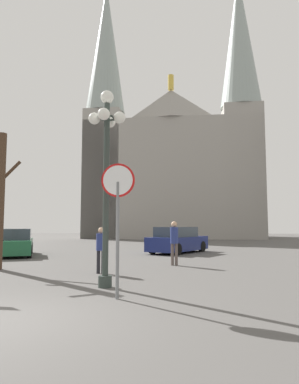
{
  "coord_description": "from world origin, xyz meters",
  "views": [
    {
      "loc": [
        3.29,
        -5.72,
        1.65
      ],
      "look_at": [
        0.43,
        19.88,
        4.06
      ],
      "focal_mm": 32.62,
      "sensor_mm": 36.0,
      "label": 1
    }
  ],
  "objects_px": {
    "pedestrian_walking": "(101,246)",
    "street_lamp": "(106,159)",
    "parked_car_near_navy": "(178,241)",
    "parked_car_far_green": "(15,243)",
    "cathedral": "(173,161)",
    "stop_sign": "(118,203)",
    "pedestrian_standing": "(174,238)"
  },
  "relations": [
    {
      "from": "parked_car_near_navy",
      "to": "pedestrian_walking",
      "type": "relative_size",
      "value": 3.04
    },
    {
      "from": "stop_sign",
      "to": "parked_car_far_green",
      "type": "bearing_deg",
      "value": 127.27
    },
    {
      "from": "pedestrian_standing",
      "to": "cathedral",
      "type": "bearing_deg",
      "value": 92.45
    },
    {
      "from": "cathedral",
      "to": "parked_car_far_green",
      "type": "bearing_deg",
      "value": -105.53
    },
    {
      "from": "parked_car_near_navy",
      "to": "parked_car_far_green",
      "type": "relative_size",
      "value": 1.02
    },
    {
      "from": "parked_car_near_navy",
      "to": "street_lamp",
      "type": "bearing_deg",
      "value": -97.76
    },
    {
      "from": "parked_car_far_green",
      "to": "pedestrian_walking",
      "type": "height_order",
      "value": "pedestrian_walking"
    },
    {
      "from": "street_lamp",
      "to": "parked_car_far_green",
      "type": "xyz_separation_m",
      "value": [
        -7.01,
        8.64,
        -2.77
      ]
    },
    {
      "from": "street_lamp",
      "to": "parked_car_near_navy",
      "type": "height_order",
      "value": "street_lamp"
    },
    {
      "from": "street_lamp",
      "to": "pedestrian_standing",
      "type": "distance_m",
      "value": 5.9
    },
    {
      "from": "pedestrian_walking",
      "to": "street_lamp",
      "type": "bearing_deg",
      "value": -73.22
    },
    {
      "from": "street_lamp",
      "to": "pedestrian_standing",
      "type": "bearing_deg",
      "value": 72.53
    },
    {
      "from": "stop_sign",
      "to": "street_lamp",
      "type": "distance_m",
      "value": 1.99
    },
    {
      "from": "cathedral",
      "to": "pedestrian_standing",
      "type": "bearing_deg",
      "value": -87.55
    },
    {
      "from": "parked_car_far_green",
      "to": "pedestrian_walking",
      "type": "xyz_separation_m",
      "value": [
        6.24,
        -6.08,
        0.26
      ]
    },
    {
      "from": "pedestrian_standing",
      "to": "pedestrian_walking",
      "type": "bearing_deg",
      "value": -132.63
    },
    {
      "from": "cathedral",
      "to": "pedestrian_standing",
      "type": "xyz_separation_m",
      "value": [
        1.28,
        -29.95,
        -8.67
      ]
    },
    {
      "from": "stop_sign",
      "to": "street_lamp",
      "type": "xyz_separation_m",
      "value": [
        -0.61,
        1.38,
        1.3
      ]
    },
    {
      "from": "stop_sign",
      "to": "pedestrian_walking",
      "type": "relative_size",
      "value": 1.96
    },
    {
      "from": "cathedral",
      "to": "pedestrian_standing",
      "type": "distance_m",
      "value": 31.2
    },
    {
      "from": "parked_car_near_navy",
      "to": "pedestrian_walking",
      "type": "distance_m",
      "value": 9.21
    },
    {
      "from": "stop_sign",
      "to": "pedestrian_walking",
      "type": "distance_m",
      "value": 4.34
    },
    {
      "from": "cathedral",
      "to": "stop_sign",
      "type": "distance_m",
      "value": 37.27
    },
    {
      "from": "cathedral",
      "to": "parked_car_far_green",
      "type": "xyz_separation_m",
      "value": [
        -7.36,
        -26.47,
        -9.08
      ]
    },
    {
      "from": "cathedral",
      "to": "street_lamp",
      "type": "xyz_separation_m",
      "value": [
        -0.34,
        -35.11,
        -6.31
      ]
    },
    {
      "from": "parked_car_near_navy",
      "to": "pedestrian_standing",
      "type": "height_order",
      "value": "pedestrian_standing"
    },
    {
      "from": "cathedral",
      "to": "stop_sign",
      "type": "bearing_deg",
      "value": -89.58
    },
    {
      "from": "stop_sign",
      "to": "pedestrian_standing",
      "type": "bearing_deg",
      "value": 81.18
    },
    {
      "from": "street_lamp",
      "to": "parked_car_far_green",
      "type": "bearing_deg",
      "value": 129.08
    },
    {
      "from": "parked_car_near_navy",
      "to": "pedestrian_standing",
      "type": "distance_m",
      "value": 6.32
    },
    {
      "from": "stop_sign",
      "to": "pedestrian_walking",
      "type": "height_order",
      "value": "stop_sign"
    },
    {
      "from": "stop_sign",
      "to": "pedestrian_walking",
      "type": "bearing_deg",
      "value": 109.32
    }
  ]
}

